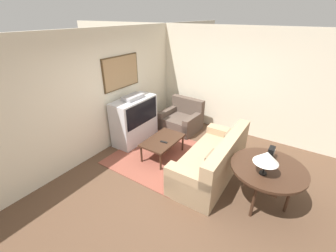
% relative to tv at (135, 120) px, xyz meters
% --- Properties ---
extents(ground_plane, '(12.00, 12.00, 0.00)m').
position_rel_tv_xyz_m(ground_plane, '(-0.71, -1.77, -0.57)').
color(ground_plane, brown).
extents(wall_back, '(12.00, 0.10, 2.70)m').
position_rel_tv_xyz_m(wall_back, '(-0.70, 0.36, 0.78)').
color(wall_back, beige).
rests_on(wall_back, ground_plane).
extents(wall_right, '(0.06, 12.00, 2.70)m').
position_rel_tv_xyz_m(wall_right, '(1.92, -1.77, 0.78)').
color(wall_right, beige).
rests_on(wall_right, ground_plane).
extents(area_rug, '(2.01, 1.89, 0.01)m').
position_rel_tv_xyz_m(area_rug, '(-0.24, -0.92, -0.57)').
color(area_rug, brown).
rests_on(area_rug, ground_plane).
extents(tv, '(1.19, 0.54, 1.21)m').
position_rel_tv_xyz_m(tv, '(0.00, 0.00, 0.00)').
color(tv, silver).
rests_on(tv, ground_plane).
extents(couch, '(2.03, 0.90, 0.91)m').
position_rel_tv_xyz_m(couch, '(-0.23, -2.20, -0.24)').
color(couch, tan).
rests_on(couch, ground_plane).
extents(armchair, '(0.93, 1.02, 0.83)m').
position_rel_tv_xyz_m(armchair, '(1.20, -0.65, -0.30)').
color(armchair, brown).
rests_on(armchair, ground_plane).
extents(coffee_table, '(1.00, 0.61, 0.44)m').
position_rel_tv_xyz_m(coffee_table, '(-0.22, -1.00, -0.18)').
color(coffee_table, '#3D2619').
rests_on(coffee_table, ground_plane).
extents(console_table, '(1.18, 1.18, 0.74)m').
position_rel_tv_xyz_m(console_table, '(-0.41, -3.22, 0.10)').
color(console_table, '#3D2619').
rests_on(console_table, ground_plane).
extents(table_lamp, '(0.37, 0.37, 0.40)m').
position_rel_tv_xyz_m(table_lamp, '(-0.64, -3.18, 0.46)').
color(table_lamp, black).
rests_on(table_lamp, console_table).
extents(mantel_clock, '(0.18, 0.10, 0.22)m').
position_rel_tv_xyz_m(mantel_clock, '(-0.16, -3.18, 0.27)').
color(mantel_clock, black).
rests_on(mantel_clock, console_table).
extents(remote, '(0.07, 0.16, 0.02)m').
position_rel_tv_xyz_m(remote, '(-0.32, -1.10, -0.12)').
color(remote, black).
rests_on(remote, coffee_table).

